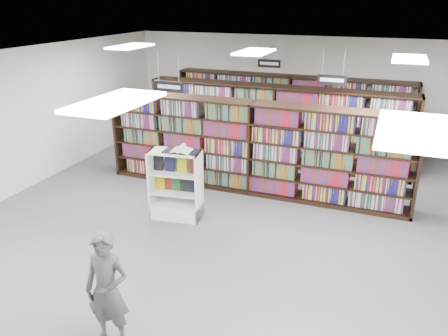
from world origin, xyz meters
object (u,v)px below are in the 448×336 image
(bookshelf_row_near, at_px, (252,148))
(endcap_display, at_px, (177,195))
(open_book, at_px, (181,150))
(shopper, at_px, (107,290))

(bookshelf_row_near, height_order, endcap_display, bookshelf_row_near)
(bookshelf_row_near, distance_m, open_book, 2.01)
(open_book, distance_m, shopper, 3.59)
(bookshelf_row_near, relative_size, endcap_display, 4.90)
(endcap_display, bearing_deg, open_book, -5.29)
(open_book, bearing_deg, shopper, -85.28)
(open_book, height_order, shopper, shopper)
(open_book, relative_size, shopper, 0.46)
(bookshelf_row_near, bearing_deg, endcap_display, -120.16)
(bookshelf_row_near, relative_size, open_book, 9.55)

